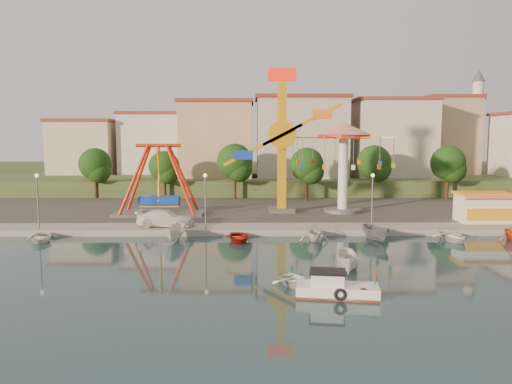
{
  "coord_description": "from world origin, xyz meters",
  "views": [
    {
      "loc": [
        -3.46,
        -34.32,
        9.32
      ],
      "look_at": [
        -3.15,
        14.0,
        4.0
      ],
      "focal_mm": 35.0,
      "sensor_mm": 36.0,
      "label": 1
    }
  ],
  "objects_px": {
    "skiff": "(348,262)",
    "van": "(166,218)",
    "cabin_motorboat": "(335,289)",
    "kamikaze_tower": "(286,146)",
    "rowboat_a": "(298,281)",
    "wave_swinger": "(343,147)",
    "pirate_ship_ride": "(159,181)"
  },
  "relations": [
    {
      "from": "kamikaze_tower",
      "to": "rowboat_a",
      "type": "bearing_deg",
      "value": -92.11
    },
    {
      "from": "cabin_motorboat",
      "to": "rowboat_a",
      "type": "bearing_deg",
      "value": 144.1
    },
    {
      "from": "pirate_ship_ride",
      "to": "kamikaze_tower",
      "type": "bearing_deg",
      "value": 5.84
    },
    {
      "from": "kamikaze_tower",
      "to": "rowboat_a",
      "type": "height_order",
      "value": "kamikaze_tower"
    },
    {
      "from": "pirate_ship_ride",
      "to": "wave_swinger",
      "type": "relative_size",
      "value": 0.86
    },
    {
      "from": "van",
      "to": "rowboat_a",
      "type": "bearing_deg",
      "value": -142.32
    },
    {
      "from": "kamikaze_tower",
      "to": "cabin_motorboat",
      "type": "height_order",
      "value": "kamikaze_tower"
    },
    {
      "from": "skiff",
      "to": "kamikaze_tower",
      "type": "bearing_deg",
      "value": 103.86
    },
    {
      "from": "kamikaze_tower",
      "to": "wave_swinger",
      "type": "height_order",
      "value": "kamikaze_tower"
    },
    {
      "from": "cabin_motorboat",
      "to": "skiff",
      "type": "bearing_deg",
      "value": 80.03
    },
    {
      "from": "skiff",
      "to": "van",
      "type": "distance_m",
      "value": 21.05
    },
    {
      "from": "rowboat_a",
      "to": "cabin_motorboat",
      "type": "bearing_deg",
      "value": -74.29
    },
    {
      "from": "kamikaze_tower",
      "to": "wave_swinger",
      "type": "xyz_separation_m",
      "value": [
        6.63,
        0.09,
        -0.13
      ]
    },
    {
      "from": "pirate_ship_ride",
      "to": "van",
      "type": "bearing_deg",
      "value": -75.39
    },
    {
      "from": "pirate_ship_ride",
      "to": "rowboat_a",
      "type": "bearing_deg",
      "value": -62.43
    },
    {
      "from": "kamikaze_tower",
      "to": "wave_swinger",
      "type": "relative_size",
      "value": 1.42
    },
    {
      "from": "pirate_ship_ride",
      "to": "van",
      "type": "relative_size",
      "value": 1.79
    },
    {
      "from": "wave_swinger",
      "to": "rowboat_a",
      "type": "height_order",
      "value": "wave_swinger"
    },
    {
      "from": "wave_swinger",
      "to": "van",
      "type": "distance_m",
      "value": 22.23
    },
    {
      "from": "wave_swinger",
      "to": "rowboat_a",
      "type": "bearing_deg",
      "value": -105.65
    },
    {
      "from": "rowboat_a",
      "to": "wave_swinger",
      "type": "bearing_deg",
      "value": 44.1
    },
    {
      "from": "rowboat_a",
      "to": "skiff",
      "type": "bearing_deg",
      "value": 11.63
    },
    {
      "from": "cabin_motorboat",
      "to": "rowboat_a",
      "type": "height_order",
      "value": "cabin_motorboat"
    },
    {
      "from": "cabin_motorboat",
      "to": "rowboat_a",
      "type": "xyz_separation_m",
      "value": [
        -2.01,
        1.94,
        -0.1
      ]
    },
    {
      "from": "skiff",
      "to": "rowboat_a",
      "type": "bearing_deg",
      "value": -130.84
    },
    {
      "from": "pirate_ship_ride",
      "to": "wave_swinger",
      "type": "xyz_separation_m",
      "value": [
        21.03,
        1.57,
        3.8
      ]
    },
    {
      "from": "kamikaze_tower",
      "to": "van",
      "type": "height_order",
      "value": "kamikaze_tower"
    },
    {
      "from": "wave_swinger",
      "to": "rowboat_a",
      "type": "distance_m",
      "value": 29.35
    },
    {
      "from": "kamikaze_tower",
      "to": "cabin_motorboat",
      "type": "xyz_separation_m",
      "value": [
        1.01,
        -29.09,
        -7.88
      ]
    },
    {
      "from": "van",
      "to": "wave_swinger",
      "type": "bearing_deg",
      "value": -58.73
    },
    {
      "from": "pirate_ship_ride",
      "to": "cabin_motorboat",
      "type": "height_order",
      "value": "pirate_ship_ride"
    },
    {
      "from": "pirate_ship_ride",
      "to": "skiff",
      "type": "distance_m",
      "value": 28.38
    }
  ]
}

